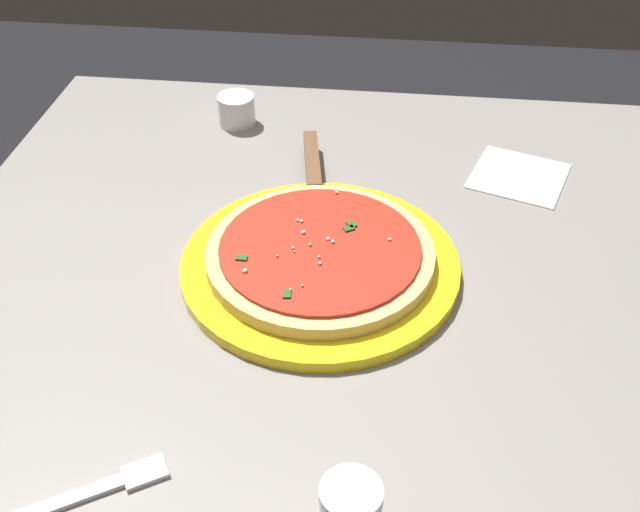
# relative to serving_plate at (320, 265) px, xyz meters

# --- Properties ---
(restaurant_table) EXTENTS (1.01, 0.93, 0.77)m
(restaurant_table) POSITION_rel_serving_plate_xyz_m (0.06, -0.03, -0.14)
(restaurant_table) COLOR black
(restaurant_table) RESTS_ON ground_plane
(serving_plate) EXTENTS (0.31, 0.31, 0.01)m
(serving_plate) POSITION_rel_serving_plate_xyz_m (0.00, 0.00, 0.00)
(serving_plate) COLOR yellow
(serving_plate) RESTS_ON restaurant_table
(pizza) EXTENTS (0.25, 0.25, 0.02)m
(pizza) POSITION_rel_serving_plate_xyz_m (-0.00, -0.00, 0.02)
(pizza) COLOR #DBB26B
(pizza) RESTS_ON serving_plate
(pizza_server) EXTENTS (0.08, 0.22, 0.01)m
(pizza_server) POSITION_rel_serving_plate_xyz_m (-0.03, 0.15, 0.01)
(pizza_server) COLOR silver
(pizza_server) RESTS_ON serving_plate
(cup_small_sauce) EXTENTS (0.05, 0.05, 0.04)m
(cup_small_sauce) POSITION_rel_serving_plate_xyz_m (-0.16, 0.31, 0.01)
(cup_small_sauce) COLOR silver
(cup_small_sauce) RESTS_ON restaurant_table
(napkin_folded_right) EXTENTS (0.14, 0.14, 0.00)m
(napkin_folded_right) POSITION_rel_serving_plate_xyz_m (0.24, 0.22, -0.01)
(napkin_folded_right) COLOR white
(napkin_folded_right) RESTS_ON restaurant_table
(fork) EXTENTS (0.17, 0.11, 0.00)m
(fork) POSITION_rel_serving_plate_xyz_m (-0.17, -0.31, -0.00)
(fork) COLOR silver
(fork) RESTS_ON restaurant_table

